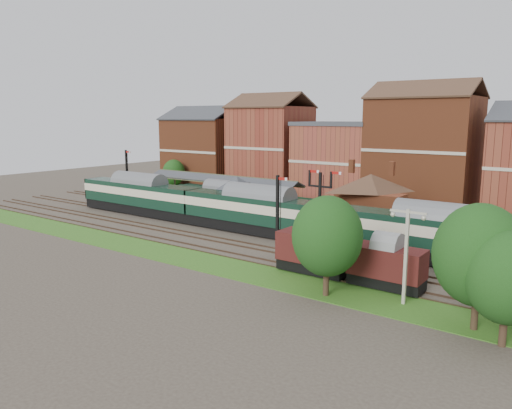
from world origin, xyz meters
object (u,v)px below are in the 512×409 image
Objects in this scene: goods_van_a at (313,249)px; platform_railcar at (228,199)px; semaphore_bracket at (320,206)px; dmu_train at (259,211)px; signal_box at (237,198)px.

platform_railcar is at bearing 145.18° from goods_van_a.
semaphore_bracket is 0.48× the size of platform_railcar.
dmu_train is at bearing 143.86° from goods_van_a.
semaphore_bracket is at bearing 115.13° from goods_van_a.
platform_railcar is (-19.23, 9.00, -2.34)m from semaphore_bracket.
goods_van_a is at bearing -34.11° from signal_box.
dmu_train is (5.77, -3.25, -0.46)m from signal_box.
goods_van_a is at bearing -34.82° from platform_railcar.
goods_van_a is (18.09, -12.25, -1.07)m from signal_box.
signal_box is 6.63m from dmu_train.
goods_van_a is at bearing -64.87° from semaphore_bracket.
dmu_train reaches higher than platform_railcar.
semaphore_bracket is at bearing -15.09° from dmu_train.
semaphore_bracket is 7.61m from goods_van_a.
dmu_train is 15.27m from goods_van_a.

